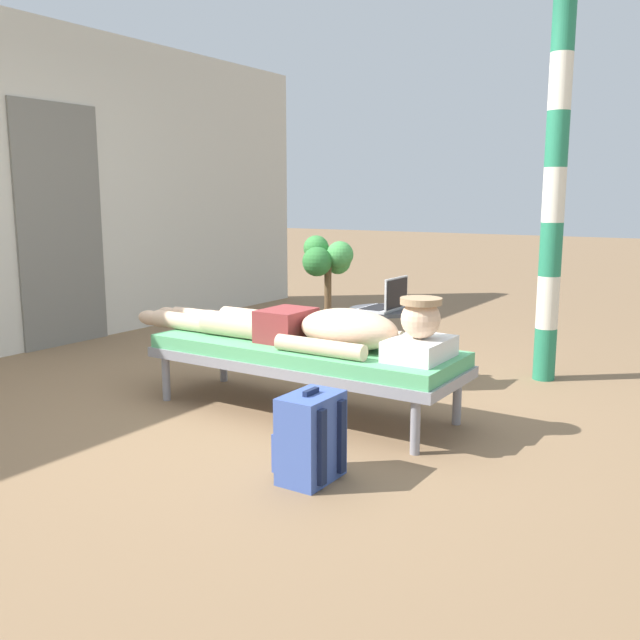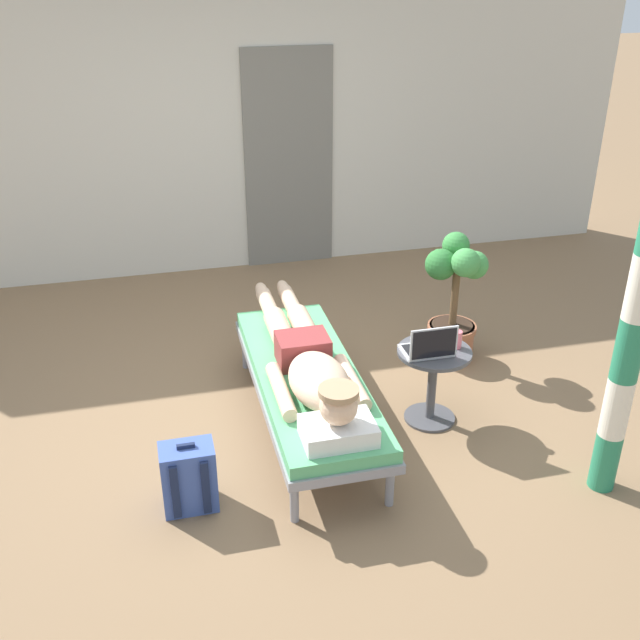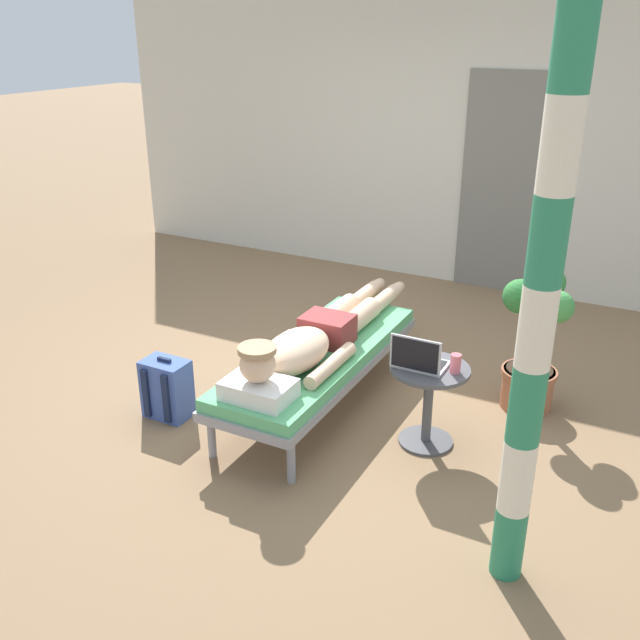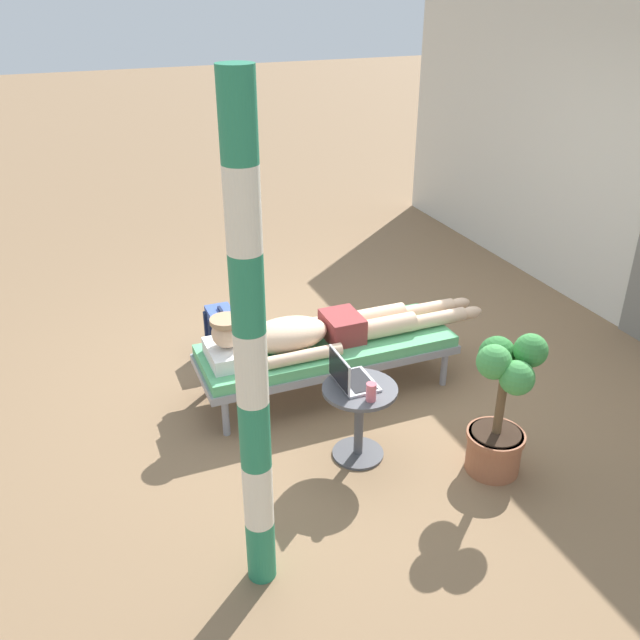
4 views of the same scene
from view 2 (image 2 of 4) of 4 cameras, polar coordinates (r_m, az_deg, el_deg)
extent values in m
plane|color=#846647|center=(5.11, -2.74, -7.21)|extent=(40.00, 40.00, 0.00)
cube|color=beige|center=(7.14, -6.54, 14.49)|extent=(7.60, 0.20, 2.70)
cube|color=slate|center=(7.19, -2.39, 12.02)|extent=(0.84, 0.03, 2.04)
cylinder|color=gray|center=(5.61, -5.69, -2.34)|extent=(0.05, 0.05, 0.28)
cylinder|color=gray|center=(5.69, -0.23, -1.70)|extent=(0.05, 0.05, 0.28)
cylinder|color=gray|center=(4.21, -1.96, -13.53)|extent=(0.05, 0.05, 0.28)
cylinder|color=gray|center=(4.32, 5.33, -12.34)|extent=(0.05, 0.05, 0.28)
cube|color=gray|center=(4.83, -0.97, -5.04)|extent=(0.65, 1.92, 0.06)
cube|color=#59B272|center=(4.79, -0.97, -4.34)|extent=(0.62, 1.88, 0.08)
cube|color=white|center=(4.14, 1.39, -8.43)|extent=(0.40, 0.28, 0.11)
sphere|color=beige|center=(4.04, 1.42, -6.58)|extent=(0.21, 0.21, 0.21)
cylinder|color=tan|center=(3.99, 1.43, -5.45)|extent=(0.22, 0.22, 0.03)
ellipsoid|color=beige|center=(4.46, -0.09, -4.63)|extent=(0.35, 0.60, 0.23)
cylinder|color=beige|center=(4.50, -2.98, -5.41)|extent=(0.09, 0.55, 0.09)
cylinder|color=beige|center=(4.58, 2.44, -4.70)|extent=(0.09, 0.55, 0.09)
cube|color=maroon|center=(4.83, -1.31, -2.24)|extent=(0.33, 0.26, 0.19)
cylinder|color=beige|center=(5.12, -3.08, -0.74)|extent=(0.15, 0.42, 0.15)
cylinder|color=beige|center=(5.50, -3.95, 1.09)|extent=(0.11, 0.44, 0.11)
ellipsoid|color=beige|center=(5.77, -4.47, 2.26)|extent=(0.09, 0.20, 0.10)
cylinder|color=beige|center=(5.15, -1.23, -0.53)|extent=(0.15, 0.42, 0.15)
cylinder|color=beige|center=(5.53, -2.22, 1.28)|extent=(0.11, 0.44, 0.11)
ellipsoid|color=beige|center=(5.79, -2.82, 2.44)|extent=(0.09, 0.20, 0.10)
cylinder|color=#4C4C51|center=(5.12, 8.31, -7.33)|extent=(0.34, 0.34, 0.02)
cylinder|color=#4C4C51|center=(4.99, 8.50, -4.96)|extent=(0.06, 0.06, 0.48)
cylinder|color=#4C4C51|center=(4.86, 8.70, -2.43)|extent=(0.48, 0.48, 0.02)
cube|color=silver|center=(4.83, 8.05, -2.30)|extent=(0.31, 0.22, 0.02)
cube|color=black|center=(4.83, 8.02, -2.15)|extent=(0.27, 0.15, 0.00)
cube|color=silver|center=(4.68, 8.65, -1.77)|extent=(0.31, 0.01, 0.21)
cube|color=black|center=(4.68, 8.69, -1.81)|extent=(0.29, 0.00, 0.19)
cylinder|color=#D86672|center=(4.88, 10.37, -1.46)|extent=(0.06, 0.06, 0.12)
cube|color=#3F59A5|center=(4.32, -9.94, -11.68)|extent=(0.30, 0.20, 0.40)
cube|color=#3F59A5|center=(4.46, -10.01, -11.44)|extent=(0.23, 0.04, 0.18)
cube|color=#192342|center=(4.23, -10.94, -12.73)|extent=(0.04, 0.02, 0.34)
cube|color=#192342|center=(4.24, -8.67, -12.47)|extent=(0.04, 0.02, 0.34)
cube|color=#192342|center=(4.19, -10.17, -9.41)|extent=(0.10, 0.02, 0.02)
cylinder|color=#9E5B3D|center=(5.79, 9.90, -1.62)|extent=(0.34, 0.34, 0.28)
cylinder|color=#9E5B3D|center=(5.74, 9.99, -0.56)|extent=(0.37, 0.37, 0.04)
cylinder|color=#332319|center=(5.72, 10.01, -0.34)|extent=(0.31, 0.31, 0.01)
cylinder|color=brown|center=(5.63, 10.19, 1.66)|extent=(0.06, 0.06, 0.45)
sphere|color=#429347|center=(5.56, 11.65, 4.12)|extent=(0.21, 0.21, 0.21)
sphere|color=#38843D|center=(5.61, 10.29, 5.59)|extent=(0.20, 0.20, 0.20)
sphere|color=#2D7233|center=(5.49, 9.16, 4.19)|extent=(0.23, 0.23, 0.23)
sphere|color=#429347|center=(5.42, 11.01, 4.30)|extent=(0.21, 0.21, 0.21)
cylinder|color=#267F59|center=(4.71, 20.86, -9.92)|extent=(0.15, 0.15, 0.37)
cylinder|color=silver|center=(4.51, 21.61, -6.18)|extent=(0.15, 0.15, 0.37)
cylinder|color=#267F59|center=(4.33, 22.41, -2.10)|extent=(0.15, 0.15, 0.37)
camera|label=1|loc=(3.36, -57.90, -15.83)|focal=38.93mm
camera|label=3|loc=(2.93, 69.35, 0.75)|focal=39.54mm
camera|label=4|loc=(5.48, 54.18, 16.37)|focal=38.17mm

